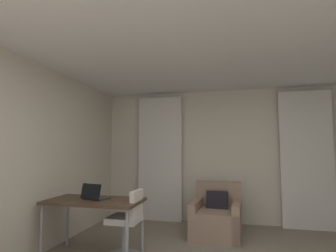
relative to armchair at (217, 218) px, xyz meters
name	(u,v)px	position (x,y,z in m)	size (l,w,h in m)	color
wall_window	(229,156)	(0.21, 0.84, 1.02)	(5.12, 0.06, 2.60)	beige
ceiling	(223,20)	(0.21, -2.19, 2.35)	(5.12, 6.12, 0.06)	white
curtain_left_panel	(160,158)	(-1.17, 0.71, 0.97)	(0.90, 0.06, 2.50)	silver
curtain_right_panel	(307,159)	(1.58, 0.71, 0.97)	(0.90, 0.06, 2.50)	silver
armchair	(217,218)	(0.00, 0.00, 0.00)	(0.84, 0.90, 0.85)	#997A66
desk	(94,204)	(-1.56, -1.27, 0.40)	(1.28, 0.67, 0.74)	#4C3828
desk_chair	(127,228)	(-1.10, -1.24, 0.11)	(0.48, 0.48, 0.88)	gray
laptop	(95,196)	(-1.55, -1.28, 0.51)	(0.37, 0.32, 0.22)	#2D2D33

